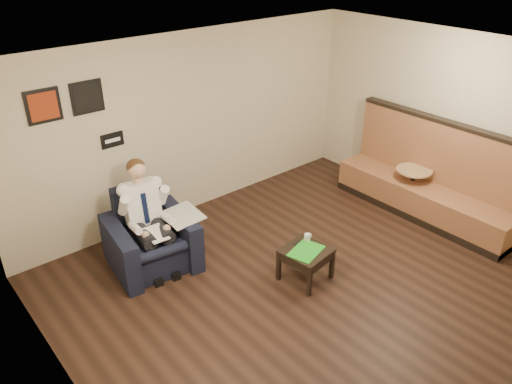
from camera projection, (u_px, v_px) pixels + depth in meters
ground at (333, 297)px, 6.19m from camera, size 6.00×6.00×0.00m
wall_back at (192, 125)px, 7.56m from camera, size 6.00×0.02×2.80m
wall_left at (82, 319)px, 3.83m from camera, size 0.02×6.00×2.80m
wall_right at (480, 134)px, 7.23m from camera, size 0.02×6.00×2.80m
ceiling at (354, 73)px, 4.87m from camera, size 6.00×6.00×0.02m
seating_sign at (112, 140)px, 6.76m from camera, size 0.32×0.02×0.20m
art_print_left at (43, 106)px, 6.01m from camera, size 0.42×0.03×0.42m
art_print_right at (87, 97)px, 6.32m from camera, size 0.42×0.03×0.42m
armchair at (150, 232)px, 6.56m from camera, size 1.19×1.19×1.02m
seated_man at (153, 225)px, 6.37m from camera, size 0.80×1.08×1.39m
lap_papers at (156, 233)px, 6.32m from camera, size 0.26×0.35×0.01m
newspaper at (183, 215)px, 6.58m from camera, size 0.49×0.59×0.01m
side_table at (305, 264)px, 6.41m from camera, size 0.62×0.62×0.45m
green_folder at (306, 251)px, 6.27m from camera, size 0.52×0.43×0.01m
coffee_mug at (307, 237)px, 6.47m from camera, size 0.09×0.09×0.09m
smartphone at (299, 243)px, 6.43m from camera, size 0.14×0.07×0.01m
banquette at (428, 172)px, 7.64m from camera, size 0.69×2.90×1.48m
cafe_table at (411, 189)px, 7.99m from camera, size 0.58×0.58×0.69m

